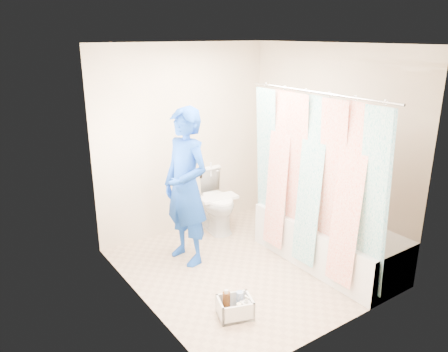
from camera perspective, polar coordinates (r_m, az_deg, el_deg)
floor at (r=4.99m, az=2.74°, el=-11.85°), size 2.60×2.60×0.00m
ceiling at (r=4.32m, az=3.24°, el=16.86°), size 2.40×2.60×0.02m
wall_back at (r=5.56m, az=-5.22°, el=4.63°), size 2.40×0.02×2.40m
wall_front at (r=3.63m, az=15.57°, el=-3.48°), size 2.40×0.02×2.40m
wall_left at (r=3.93m, az=-11.05°, el=-1.44°), size 0.02×2.60×2.40m
wall_right at (r=5.31m, az=13.34°, el=3.54°), size 0.02×2.60×2.40m
bathtub at (r=5.11m, az=13.42°, el=-8.20°), size 0.70×1.75×0.50m
curtain_rod at (r=4.39m, az=12.08°, el=10.63°), size 0.02×1.90×0.02m
shower_curtain at (r=4.60m, az=11.33°, el=-0.92°), size 0.06×1.75×1.80m
toilet at (r=5.77m, az=-1.32°, el=-3.10°), size 0.53×0.83×0.81m
tank_lid at (r=5.64m, az=-0.72°, el=-2.86°), size 0.51×0.27×0.04m
tank_internals at (r=5.80m, az=-2.72°, el=1.10°), size 0.20×0.06×0.26m
plumber at (r=4.82m, az=-4.98°, el=-1.46°), size 0.52×0.70×1.77m
cleaning_caddy at (r=4.20m, az=1.59°, el=-16.86°), size 0.37×0.33×0.24m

